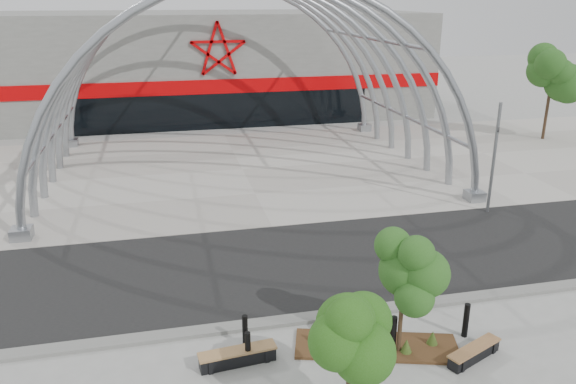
{
  "coord_description": "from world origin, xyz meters",
  "views": [
    {
      "loc": [
        -4.22,
        -14.42,
        9.22
      ],
      "look_at": [
        0.0,
        4.0,
        2.6
      ],
      "focal_mm": 35.0,
      "sensor_mm": 36.0,
      "label": 1
    }
  ],
  "objects_px": {
    "signal_pole": "(494,156)",
    "bollard_2": "(393,334)",
    "bench_1": "(474,353)",
    "street_tree_0": "(351,325)",
    "street_tree_1": "(404,271)",
    "bench_0": "(238,357)"
  },
  "relations": [
    {
      "from": "signal_pole",
      "to": "bench_0",
      "type": "relative_size",
      "value": 2.36
    },
    {
      "from": "bench_0",
      "to": "bollard_2",
      "type": "height_order",
      "value": "bollard_2"
    },
    {
      "from": "street_tree_0",
      "to": "street_tree_1",
      "type": "bearing_deg",
      "value": 42.41
    },
    {
      "from": "street_tree_0",
      "to": "bench_1",
      "type": "xyz_separation_m",
      "value": [
        3.97,
        1.21,
        -2.2
      ]
    },
    {
      "from": "signal_pole",
      "to": "bollard_2",
      "type": "distance_m",
      "value": 12.36
    },
    {
      "from": "street_tree_1",
      "to": "bench_0",
      "type": "relative_size",
      "value": 1.64
    },
    {
      "from": "street_tree_0",
      "to": "street_tree_1",
      "type": "distance_m",
      "value": 2.87
    },
    {
      "from": "signal_pole",
      "to": "street_tree_1",
      "type": "xyz_separation_m",
      "value": [
        -8.21,
        -8.99,
        -0.12
      ]
    },
    {
      "from": "bench_1",
      "to": "street_tree_1",
      "type": "bearing_deg",
      "value": 158.71
    },
    {
      "from": "bench_0",
      "to": "bollard_2",
      "type": "relative_size",
      "value": 1.96
    },
    {
      "from": "bench_1",
      "to": "street_tree_0",
      "type": "bearing_deg",
      "value": -163.0
    },
    {
      "from": "signal_pole",
      "to": "bench_1",
      "type": "xyz_separation_m",
      "value": [
        -6.36,
        -9.71,
        -2.41
      ]
    },
    {
      "from": "bench_1",
      "to": "bollard_2",
      "type": "bearing_deg",
      "value": 157.26
    },
    {
      "from": "signal_pole",
      "to": "bollard_2",
      "type": "height_order",
      "value": "signal_pole"
    },
    {
      "from": "street_tree_0",
      "to": "bollard_2",
      "type": "bearing_deg",
      "value": 45.78
    },
    {
      "from": "street_tree_0",
      "to": "bollard_2",
      "type": "distance_m",
      "value": 3.4
    },
    {
      "from": "street_tree_1",
      "to": "street_tree_0",
      "type": "bearing_deg",
      "value": -137.59
    },
    {
      "from": "street_tree_0",
      "to": "street_tree_1",
      "type": "relative_size",
      "value": 0.96
    },
    {
      "from": "signal_pole",
      "to": "bench_0",
      "type": "height_order",
      "value": "signal_pole"
    },
    {
      "from": "bench_0",
      "to": "street_tree_1",
      "type": "bearing_deg",
      "value": -6.42
    },
    {
      "from": "bollard_2",
      "to": "signal_pole",
      "type": "bearing_deg",
      "value": 46.81
    },
    {
      "from": "street_tree_0",
      "to": "bench_0",
      "type": "height_order",
      "value": "street_tree_0"
    }
  ]
}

